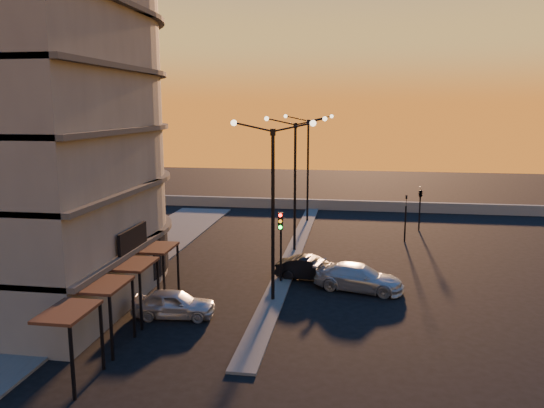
{
  "coord_description": "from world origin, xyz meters",
  "views": [
    {
      "loc": [
        4.11,
        -26.38,
        10.14
      ],
      "look_at": [
        -1.15,
        6.97,
        3.95
      ],
      "focal_mm": 35.0,
      "sensor_mm": 36.0,
      "label": 1
    }
  ],
  "objects": [
    {
      "name": "parapet",
      "position": [
        2.0,
        26.0,
        0.5
      ],
      "size": [
        44.0,
        0.5,
        1.0
      ],
      "primitive_type": "cube",
      "color": "slate",
      "rests_on": "ground"
    },
    {
      "name": "streetlamp_far",
      "position": [
        0.0,
        20.0,
        5.59
      ],
      "size": [
        4.32,
        0.32,
        9.51
      ],
      "color": "black",
      "rests_on": "ground"
    },
    {
      "name": "signal_east_a",
      "position": [
        8.0,
        14.0,
        1.93
      ],
      "size": [
        0.13,
        0.16,
        3.6
      ],
      "color": "black",
      "rests_on": "ground"
    },
    {
      "name": "sidewalk_west",
      "position": [
        -10.5,
        4.0,
        0.06
      ],
      "size": [
        5.0,
        40.0,
        0.12
      ],
      "primitive_type": "cube",
      "color": "#50504D",
      "rests_on": "ground"
    },
    {
      "name": "ground",
      "position": [
        0.0,
        0.0,
        0.0
      ],
      "size": [
        120.0,
        120.0,
        0.0
      ],
      "primitive_type": "plane",
      "color": "black",
      "rests_on": "ground"
    },
    {
      "name": "car_hatchback",
      "position": [
        -4.45,
        -2.87,
        0.68
      ],
      "size": [
        4.15,
        1.99,
        1.37
      ],
      "primitive_type": "imported",
      "rotation": [
        0.0,
        0.0,
        1.67
      ],
      "color": "silver",
      "rests_on": "ground"
    },
    {
      "name": "car_wagon",
      "position": [
        4.5,
        2.49,
        0.72
      ],
      "size": [
        5.32,
        3.12,
        1.45
      ],
      "primitive_type": "imported",
      "rotation": [
        0.0,
        0.0,
        1.34
      ],
      "color": "silver",
      "rests_on": "ground"
    },
    {
      "name": "car_sedan",
      "position": [
        1.7,
        3.87,
        0.68
      ],
      "size": [
        4.3,
        2.03,
        1.36
      ],
      "primitive_type": "imported",
      "rotation": [
        0.0,
        0.0,
        1.42
      ],
      "color": "black",
      "rests_on": "ground"
    },
    {
      "name": "building",
      "position": [
        -14.0,
        0.03,
        11.91
      ],
      "size": [
        14.35,
        17.08,
        25.0
      ],
      "color": "#645F58",
      "rests_on": "ground"
    },
    {
      "name": "streetlamp_mid",
      "position": [
        0.0,
        10.0,
        5.59
      ],
      "size": [
        4.32,
        0.32,
        9.51
      ],
      "color": "black",
      "rests_on": "ground"
    },
    {
      "name": "signal_east_b",
      "position": [
        9.5,
        18.0,
        3.1
      ],
      "size": [
        0.42,
        1.99,
        3.6
      ],
      "color": "black",
      "rests_on": "ground"
    },
    {
      "name": "traffic_light_main",
      "position": [
        0.0,
        2.87,
        2.89
      ],
      "size": [
        0.28,
        0.44,
        4.25
      ],
      "color": "black",
      "rests_on": "ground"
    },
    {
      "name": "median",
      "position": [
        0.0,
        10.0,
        0.06
      ],
      "size": [
        1.2,
        36.0,
        0.12
      ],
      "primitive_type": "cube",
      "color": "#50504D",
      "rests_on": "ground"
    },
    {
      "name": "streetlamp_near",
      "position": [
        0.0,
        0.0,
        5.59
      ],
      "size": [
        4.32,
        0.32,
        9.51
      ],
      "color": "black",
      "rests_on": "ground"
    }
  ]
}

